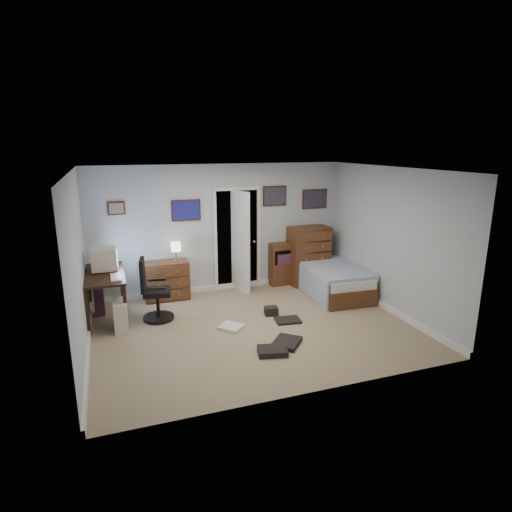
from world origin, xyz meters
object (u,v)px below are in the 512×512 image
Objects in this scene: computer_desk at (99,284)px; bed at (330,279)px; tall_dresser at (309,255)px; low_dresser at (167,280)px; office_chair at (154,296)px.

computer_desk is 4.29m from bed.
tall_dresser is at bearing 104.89° from bed.
bed is (3.09, -0.71, -0.08)m from low_dresser.
low_dresser is 0.43× the size of bed.
computer_desk is at bearing -150.98° from low_dresser.
low_dresser is 2.96m from tall_dresser.
tall_dresser is at bearing 24.44° from office_chair.
low_dresser reaches higher than bed.
tall_dresser reaches higher than bed.
tall_dresser is 0.63× the size of bed.
office_chair is 1.29× the size of low_dresser.
computer_desk is 4.17m from tall_dresser.
computer_desk is 1.68× the size of low_dresser.
computer_desk is at bearing 168.02° from office_chair.
tall_dresser is (3.29, 0.91, 0.19)m from office_chair.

